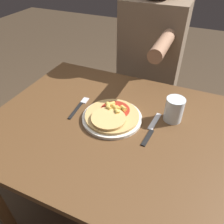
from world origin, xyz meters
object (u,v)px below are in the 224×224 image
object	(u,v)px
drinking_glass	(174,110)
plate	(112,118)
pizza	(112,115)
person_diner	(150,59)
dining_table	(118,143)
knife	(151,129)
fork	(79,106)

from	to	relation	value
drinking_glass	plate	bearing A→B (deg)	-156.67
pizza	person_diner	xyz separation A→B (m)	(-0.00, 0.63, 0.00)
dining_table	drinking_glass	bearing A→B (deg)	32.93
plate	knife	xyz separation A→B (m)	(0.18, 0.00, -0.00)
knife	fork	bearing A→B (deg)	177.21
person_diner	dining_table	bearing A→B (deg)	-85.91
dining_table	person_diner	size ratio (longest dim) A/B	0.88
plate	person_diner	bearing A→B (deg)	90.24
plate	dining_table	bearing A→B (deg)	-29.86
dining_table	person_diner	distance (m)	0.66
pizza	person_diner	world-z (taller)	person_diner
dining_table	pizza	distance (m)	0.14
dining_table	plate	size ratio (longest dim) A/B	4.27
fork	knife	xyz separation A→B (m)	(0.36, -0.02, -0.00)
drinking_glass	pizza	bearing A→B (deg)	-155.98
dining_table	drinking_glass	size ratio (longest dim) A/B	10.41
fork	person_diner	xyz separation A→B (m)	(0.18, 0.60, 0.02)
dining_table	knife	xyz separation A→B (m)	(0.14, 0.03, 0.11)
fork	knife	size ratio (longest dim) A/B	0.80
plate	knife	world-z (taller)	plate
person_diner	fork	bearing A→B (deg)	-106.46
dining_table	drinking_glass	world-z (taller)	drinking_glass
plate	knife	size ratio (longest dim) A/B	1.21
knife	drinking_glass	world-z (taller)	drinking_glass
knife	pizza	bearing A→B (deg)	-177.62
person_diner	pizza	bearing A→B (deg)	-89.80
drinking_glass	dining_table	bearing A→B (deg)	-147.07
plate	pizza	world-z (taller)	pizza
pizza	fork	bearing A→B (deg)	172.07
knife	person_diner	distance (m)	0.65
plate	fork	world-z (taller)	plate
dining_table	plate	world-z (taller)	plate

